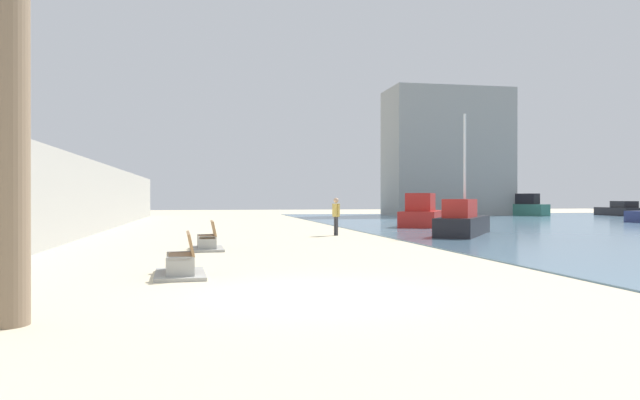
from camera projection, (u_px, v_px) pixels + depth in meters
The scene contains 10 objects.
ground_plane at pixel (245, 235), 28.57m from camera, with size 120.00×120.00×0.00m, color beige.
seawall at pixel (78, 197), 27.15m from camera, with size 0.80×64.00×3.55m, color #9E9E99.
bench_near at pixel (181, 266), 13.53m from camera, with size 1.20×2.15×0.98m.
bench_far at pixel (207, 243), 20.32m from camera, with size 1.15×2.13×0.98m.
person_walking at pixel (336, 213), 28.03m from camera, with size 0.30×0.49×1.76m.
boat_far_left at pixel (620, 210), 58.60m from camera, with size 2.81×6.06×1.41m.
boat_far_right at pixel (422, 214), 36.52m from camera, with size 4.64×6.22×1.99m.
boat_nearest at pixel (514, 207), 58.97m from camera, with size 4.41×7.36×7.23m.
boat_outer at pixel (463, 221), 27.76m from camera, with size 4.81×6.09×5.66m.
harbor_building at pixel (447, 153), 60.18m from camera, with size 12.00×6.00×12.52m, color gray.
Camera 1 is at (-1.90, -10.72, 1.76)m, focal length 33.83 mm.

